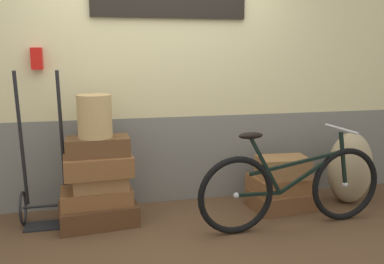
{
  "coord_description": "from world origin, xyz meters",
  "views": [
    {
      "loc": [
        -0.58,
        -3.37,
        1.54
      ],
      "look_at": [
        0.24,
        0.22,
        0.84
      ],
      "focal_mm": 38.68,
      "sensor_mm": 36.0,
      "label": 1
    }
  ],
  "objects_px": {
    "suitcase_2": "(100,182)",
    "burlap_sack": "(350,168)",
    "suitcase_1": "(97,196)",
    "suitcase_6": "(280,183)",
    "suitcase_5": "(281,199)",
    "suitcase_4": "(98,146)",
    "luggage_trolley": "(45,190)",
    "suitcase_3": "(98,166)",
    "wicker_basket": "(95,116)",
    "suitcase_0": "(99,214)",
    "suitcase_7": "(283,167)",
    "bicycle": "(292,187)"
  },
  "relations": [
    {
      "from": "suitcase_4",
      "to": "wicker_basket",
      "type": "height_order",
      "value": "wicker_basket"
    },
    {
      "from": "suitcase_3",
      "to": "burlap_sack",
      "type": "height_order",
      "value": "burlap_sack"
    },
    {
      "from": "suitcase_3",
      "to": "suitcase_0",
      "type": "bearing_deg",
      "value": 177.75
    },
    {
      "from": "suitcase_5",
      "to": "wicker_basket",
      "type": "bearing_deg",
      "value": 174.98
    },
    {
      "from": "suitcase_5",
      "to": "suitcase_1",
      "type": "bearing_deg",
      "value": 174.44
    },
    {
      "from": "suitcase_0",
      "to": "luggage_trolley",
      "type": "height_order",
      "value": "luggage_trolley"
    },
    {
      "from": "suitcase_6",
      "to": "burlap_sack",
      "type": "relative_size",
      "value": 0.79
    },
    {
      "from": "suitcase_0",
      "to": "suitcase_4",
      "type": "bearing_deg",
      "value": 52.32
    },
    {
      "from": "suitcase_2",
      "to": "suitcase_4",
      "type": "height_order",
      "value": "suitcase_4"
    },
    {
      "from": "luggage_trolley",
      "to": "burlap_sack",
      "type": "height_order",
      "value": "luggage_trolley"
    },
    {
      "from": "suitcase_2",
      "to": "suitcase_5",
      "type": "height_order",
      "value": "suitcase_2"
    },
    {
      "from": "suitcase_2",
      "to": "suitcase_7",
      "type": "height_order",
      "value": "suitcase_7"
    },
    {
      "from": "suitcase_2",
      "to": "suitcase_5",
      "type": "distance_m",
      "value": 1.81
    },
    {
      "from": "suitcase_2",
      "to": "burlap_sack",
      "type": "relative_size",
      "value": 0.65
    },
    {
      "from": "suitcase_1",
      "to": "suitcase_6",
      "type": "relative_size",
      "value": 1.07
    },
    {
      "from": "suitcase_1",
      "to": "suitcase_2",
      "type": "relative_size",
      "value": 1.3
    },
    {
      "from": "suitcase_3",
      "to": "wicker_basket",
      "type": "xyz_separation_m",
      "value": [
        -0.01,
        0.02,
        0.44
      ]
    },
    {
      "from": "luggage_trolley",
      "to": "bicycle",
      "type": "relative_size",
      "value": 0.79
    },
    {
      "from": "suitcase_1",
      "to": "suitcase_4",
      "type": "distance_m",
      "value": 0.47
    },
    {
      "from": "luggage_trolley",
      "to": "bicycle",
      "type": "distance_m",
      "value": 2.24
    },
    {
      "from": "suitcase_5",
      "to": "burlap_sack",
      "type": "distance_m",
      "value": 0.8
    },
    {
      "from": "suitcase_1",
      "to": "suitcase_5",
      "type": "bearing_deg",
      "value": -4.65
    },
    {
      "from": "suitcase_4",
      "to": "luggage_trolley",
      "type": "bearing_deg",
      "value": 166.06
    },
    {
      "from": "suitcase_1",
      "to": "suitcase_4",
      "type": "xyz_separation_m",
      "value": [
        0.03,
        -0.01,
        0.47
      ]
    },
    {
      "from": "suitcase_2",
      "to": "burlap_sack",
      "type": "bearing_deg",
      "value": -4.29
    },
    {
      "from": "suitcase_2",
      "to": "suitcase_3",
      "type": "relative_size",
      "value": 0.81
    },
    {
      "from": "suitcase_4",
      "to": "suitcase_6",
      "type": "relative_size",
      "value": 0.94
    },
    {
      "from": "suitcase_6",
      "to": "bicycle",
      "type": "bearing_deg",
      "value": -109.46
    },
    {
      "from": "suitcase_0",
      "to": "suitcase_3",
      "type": "relative_size",
      "value": 1.15
    },
    {
      "from": "suitcase_0",
      "to": "suitcase_7",
      "type": "xyz_separation_m",
      "value": [
        1.8,
        0.0,
        0.33
      ]
    },
    {
      "from": "burlap_sack",
      "to": "suitcase_1",
      "type": "bearing_deg",
      "value": 179.02
    },
    {
      "from": "suitcase_6",
      "to": "suitcase_7",
      "type": "relative_size",
      "value": 1.2
    },
    {
      "from": "suitcase_4",
      "to": "suitcase_0",
      "type": "bearing_deg",
      "value": -122.14
    },
    {
      "from": "suitcase_2",
      "to": "suitcase_6",
      "type": "relative_size",
      "value": 0.82
    },
    {
      "from": "suitcase_3",
      "to": "wicker_basket",
      "type": "distance_m",
      "value": 0.44
    },
    {
      "from": "bicycle",
      "to": "suitcase_2",
      "type": "bearing_deg",
      "value": 164.94
    },
    {
      "from": "wicker_basket",
      "to": "luggage_trolley",
      "type": "bearing_deg",
      "value": 165.79
    },
    {
      "from": "suitcase_4",
      "to": "suitcase_7",
      "type": "xyz_separation_m",
      "value": [
        1.78,
        -0.03,
        -0.3
      ]
    },
    {
      "from": "burlap_sack",
      "to": "bicycle",
      "type": "relative_size",
      "value": 0.42
    },
    {
      "from": "suitcase_6",
      "to": "luggage_trolley",
      "type": "relative_size",
      "value": 0.42
    },
    {
      "from": "suitcase_1",
      "to": "suitcase_6",
      "type": "bearing_deg",
      "value": -3.35
    },
    {
      "from": "suitcase_0",
      "to": "suitcase_7",
      "type": "relative_size",
      "value": 1.41
    },
    {
      "from": "suitcase_1",
      "to": "suitcase_4",
      "type": "height_order",
      "value": "suitcase_4"
    },
    {
      "from": "suitcase_1",
      "to": "burlap_sack",
      "type": "distance_m",
      "value": 2.57
    },
    {
      "from": "suitcase_4",
      "to": "bicycle",
      "type": "xyz_separation_m",
      "value": [
        1.67,
        -0.47,
        -0.36
      ]
    },
    {
      "from": "suitcase_3",
      "to": "luggage_trolley",
      "type": "bearing_deg",
      "value": 159.41
    },
    {
      "from": "burlap_sack",
      "to": "bicycle",
      "type": "distance_m",
      "value": 0.96
    },
    {
      "from": "suitcase_2",
      "to": "suitcase_4",
      "type": "relative_size",
      "value": 0.87
    },
    {
      "from": "suitcase_0",
      "to": "luggage_trolley",
      "type": "bearing_deg",
      "value": 156.12
    },
    {
      "from": "suitcase_6",
      "to": "suitcase_5",
      "type": "bearing_deg",
      "value": -95.68
    }
  ]
}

